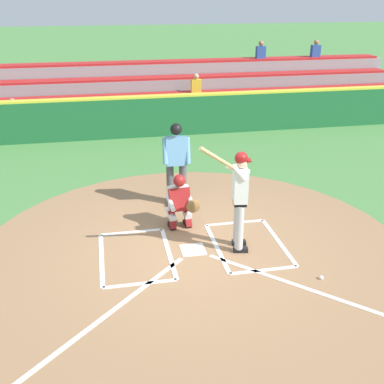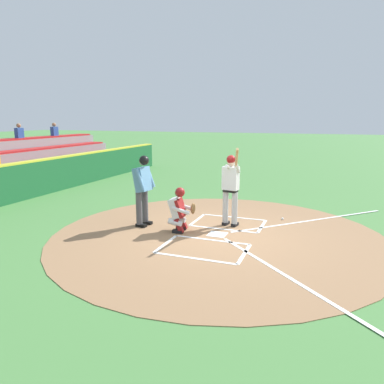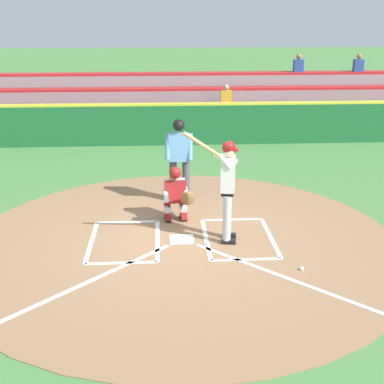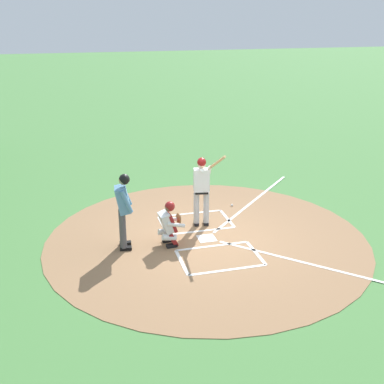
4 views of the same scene
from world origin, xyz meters
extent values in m
plane|color=#4C8442|center=(0.00, 0.00, 0.00)|extent=(120.00, 120.00, 0.00)
cylinder|color=#99704C|center=(0.00, 0.00, 0.01)|extent=(8.00, 8.00, 0.01)
cube|color=white|center=(0.00, 0.00, 0.01)|extent=(0.44, 0.44, 0.01)
cube|color=white|center=(-1.05, -0.90, 0.01)|extent=(1.20, 0.08, 0.01)
cube|color=white|center=(-1.05, 0.90, 0.01)|extent=(1.20, 0.08, 0.01)
cube|color=white|center=(-0.45, 0.00, 0.01)|extent=(0.08, 1.80, 0.01)
cube|color=white|center=(-1.65, 0.00, 0.01)|extent=(0.08, 1.80, 0.01)
cube|color=white|center=(1.05, -0.90, 0.01)|extent=(1.20, 0.08, 0.01)
cube|color=white|center=(1.05, 0.90, 0.01)|extent=(1.20, 0.08, 0.01)
cube|color=white|center=(0.45, 0.00, 0.01)|extent=(0.08, 1.80, 0.01)
cube|color=white|center=(1.65, 0.00, 0.01)|extent=(0.08, 1.80, 0.01)
cube|color=white|center=(2.10, 2.10, 0.01)|extent=(3.73, 3.73, 0.01)
cube|color=white|center=(-2.10, 2.10, 0.01)|extent=(3.73, 3.73, 0.01)
cylinder|color=#BCBCBC|center=(-0.84, -0.04, 0.50)|extent=(0.15, 0.15, 0.84)
cube|color=black|center=(-0.88, -0.03, 0.04)|extent=(0.28, 0.16, 0.09)
cylinder|color=#BCBCBC|center=(-0.80, 0.22, 0.50)|extent=(0.15, 0.15, 0.84)
cube|color=black|center=(-0.84, 0.23, 0.04)|extent=(0.28, 0.16, 0.09)
cube|color=black|center=(-0.82, 0.09, 0.97)|extent=(0.27, 0.37, 0.10)
cube|color=white|center=(-0.82, 0.09, 1.28)|extent=(0.30, 0.43, 0.60)
sphere|color=beige|center=(-0.84, 0.09, 1.69)|extent=(0.21, 0.21, 0.21)
sphere|color=maroon|center=(-0.82, 0.09, 1.76)|extent=(0.23, 0.23, 0.23)
cube|color=maroon|center=(-0.93, 0.11, 1.73)|extent=(0.14, 0.19, 0.02)
cylinder|color=white|center=(-0.77, 0.07, 1.56)|extent=(0.44, 0.16, 0.21)
cylinder|color=white|center=(-0.74, 0.28, 1.56)|extent=(0.28, 0.13, 0.29)
cylinder|color=tan|center=(-0.36, 0.35, 1.86)|extent=(0.71, 0.26, 0.53)
cylinder|color=tan|center=(-0.69, 0.25, 1.62)|extent=(0.09, 0.10, 0.08)
cube|color=black|center=(-0.07, -0.98, 0.04)|extent=(0.14, 0.27, 0.09)
cube|color=maroon|center=(-0.08, -0.94, 0.20)|extent=(0.14, 0.25, 0.37)
cylinder|color=silver|center=(-0.07, -1.04, 0.28)|extent=(0.18, 0.37, 0.21)
cube|color=black|center=(0.24, -0.95, 0.04)|extent=(0.14, 0.27, 0.09)
cube|color=maroon|center=(0.24, -0.91, 0.20)|extent=(0.14, 0.25, 0.37)
cylinder|color=silver|center=(0.25, -1.01, 0.28)|extent=(0.18, 0.37, 0.21)
cube|color=silver|center=(0.09, -1.04, 0.62)|extent=(0.43, 0.39, 0.52)
cube|color=maroon|center=(0.08, -0.93, 0.62)|extent=(0.44, 0.25, 0.46)
sphere|color=brown|center=(0.09, -0.97, 0.99)|extent=(0.21, 0.21, 0.21)
sphere|color=maroon|center=(0.08, -0.95, 1.01)|extent=(0.24, 0.24, 0.24)
cylinder|color=silver|center=(-0.12, -0.89, 0.60)|extent=(0.13, 0.45, 0.20)
cylinder|color=silver|center=(0.28, -0.85, 0.60)|extent=(0.13, 0.45, 0.20)
ellipsoid|color=brown|center=(-0.14, -0.69, 0.57)|extent=(0.29, 0.12, 0.28)
cylinder|color=#4C4C51|center=(-0.18, -2.06, 0.51)|extent=(0.16, 0.16, 0.86)
cube|color=black|center=(-0.18, -2.01, 0.04)|extent=(0.16, 0.29, 0.09)
cylinder|color=#4C4C51|center=(0.10, -2.09, 0.51)|extent=(0.16, 0.16, 0.86)
cube|color=black|center=(0.10, -2.04, 0.04)|extent=(0.16, 0.29, 0.09)
cube|color=#5B8EB7|center=(-0.04, -2.04, 1.25)|extent=(0.47, 0.40, 0.66)
sphere|color=tan|center=(-0.03, -2.00, 1.72)|extent=(0.22, 0.22, 0.22)
sphere|color=black|center=(-0.03, -1.98, 1.74)|extent=(0.25, 0.25, 0.25)
cylinder|color=#5B8EB7|center=(-0.27, -1.94, 1.28)|extent=(0.13, 0.29, 0.56)
cylinder|color=#5B8EB7|center=(0.21, -1.98, 1.28)|extent=(0.13, 0.29, 0.56)
sphere|color=white|center=(-1.89, 1.33, 0.04)|extent=(0.07, 0.07, 0.07)
camera|label=1|loc=(1.45, 7.34, 4.39)|focal=44.05mm
camera|label=2|loc=(8.15, 2.41, 2.81)|focal=34.01mm
camera|label=3|loc=(0.34, 8.68, 3.91)|focal=48.21mm
camera|label=4|loc=(10.58, -3.19, 5.36)|focal=45.64mm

